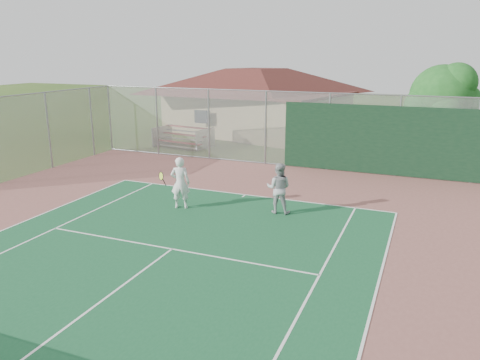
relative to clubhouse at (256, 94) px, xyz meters
The scene contains 7 objects.
back_fence 10.74m from the clubhouse, 51.34° to the right, with size 20.08×0.11×3.53m.
side_fence_left 13.96m from the clubhouse, 112.89° to the right, with size 0.08×9.00×3.50m.
clubhouse is the anchor object (origin of this frame).
bleachers 6.74m from the clubhouse, 109.80° to the right, with size 3.12×2.04×1.10m.
tree 12.49m from the clubhouse, 25.52° to the right, with size 3.45×3.27×4.81m.
player_white_front 16.12m from the clubhouse, 78.97° to the right, with size 1.11×0.73×1.81m.
player_grey_back 16.31m from the clubhouse, 66.94° to the right, with size 0.91×0.75×1.71m.
Camera 1 is at (6.24, -3.89, 5.25)m, focal length 35.00 mm.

